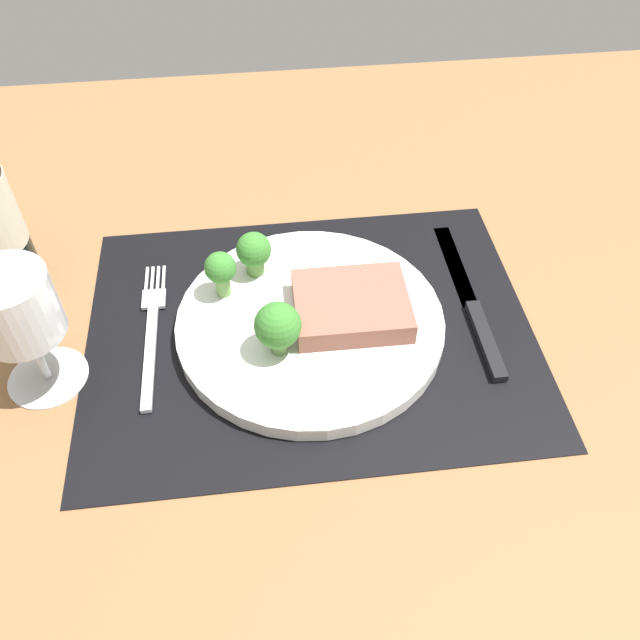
{
  "coord_description": "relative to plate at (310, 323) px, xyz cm",
  "views": [
    {
      "loc": [
        -4.34,
        -44.43,
        50.0
      ],
      "look_at": [
        0.93,
        -0.44,
        1.9
      ],
      "focal_mm": 37.23,
      "sensor_mm": 36.0,
      "label": 1
    }
  ],
  "objects": [
    {
      "name": "knife",
      "position": [
        16.97,
        0.53,
        -0.5
      ],
      "size": [
        1.8,
        23.0,
        0.8
      ],
      "rotation": [
        0.0,
        0.0,
        0.04
      ],
      "color": "black",
      "rests_on": "placemat"
    },
    {
      "name": "broccoli_near_fork",
      "position": [
        -3.35,
        -3.8,
        4.14
      ],
      "size": [
        4.39,
        4.39,
        5.66
      ],
      "color": "#5B8942",
      "rests_on": "plate"
    },
    {
      "name": "fork",
      "position": [
        -15.82,
        1.42,
        -0.55
      ],
      "size": [
        2.4,
        19.2,
        0.5
      ],
      "rotation": [
        0.0,
        0.0,
        0.0
      ],
      "color": "silver",
      "rests_on": "placemat"
    },
    {
      "name": "broccoli_back_left",
      "position": [
        -8.4,
        4.48,
        4.0
      ],
      "size": [
        3.2,
        3.2,
        5.13
      ],
      "color": "#6B994C",
      "rests_on": "plate"
    },
    {
      "name": "plate",
      "position": [
        0.0,
        0.0,
        0.0
      ],
      "size": [
        26.62,
        26.62,
        1.6
      ],
      "primitive_type": "cylinder",
      "color": "white",
      "rests_on": "placemat"
    },
    {
      "name": "ground_plane",
      "position": [
        0.0,
        0.0,
        -2.6
      ],
      "size": [
        140.0,
        110.0,
        3.0
      ],
      "primitive_type": "cube",
      "color": "brown"
    },
    {
      "name": "steak",
      "position": [
        4.09,
        0.26,
        1.99
      ],
      "size": [
        11.24,
        9.28,
        2.39
      ],
      "primitive_type": "cube",
      "rotation": [
        0.0,
        0.0,
        -0.01
      ],
      "color": "#8C5647",
      "rests_on": "plate"
    },
    {
      "name": "placemat",
      "position": [
        0.0,
        0.0,
        -0.95
      ],
      "size": [
        44.54,
        34.31,
        0.3
      ],
      "primitive_type": "cube",
      "color": "black",
      "rests_on": "ground_plane"
    },
    {
      "name": "broccoli_near_steak",
      "position": [
        -4.99,
        7.27,
        3.66
      ],
      "size": [
        3.64,
        3.64,
        4.93
      ],
      "color": "#5B8942",
      "rests_on": "plate"
    },
    {
      "name": "wine_glass",
      "position": [
        -25.32,
        -3.1,
        7.82
      ],
      "size": [
        7.46,
        7.46,
        13.01
      ],
      "color": "silver",
      "rests_on": "ground_plane"
    }
  ]
}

